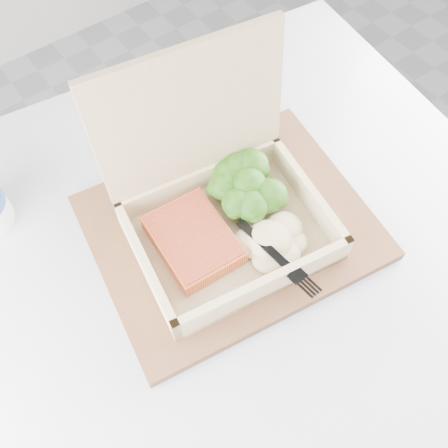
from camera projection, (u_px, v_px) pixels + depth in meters
cafe_table at (240, 311)px, 0.82m from camera, size 0.91×0.91×0.73m
serving_tray at (231, 227)px, 0.68m from camera, size 0.40×0.34×0.02m
takeout_container at (218, 196)px, 0.62m from camera, size 0.27×0.25×0.23m
salmon_fillet at (193, 240)px, 0.63m from camera, size 0.10×0.12×0.02m
broccoli_pile at (248, 189)px, 0.66m from camera, size 0.11×0.11×0.04m
mashed_potatoes at (269, 241)px, 0.63m from camera, size 0.10×0.08×0.03m
plastic_fork at (255, 235)px, 0.61m from camera, size 0.02×0.14×0.02m
receipt at (157, 141)px, 0.76m from camera, size 0.12×0.16×0.00m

